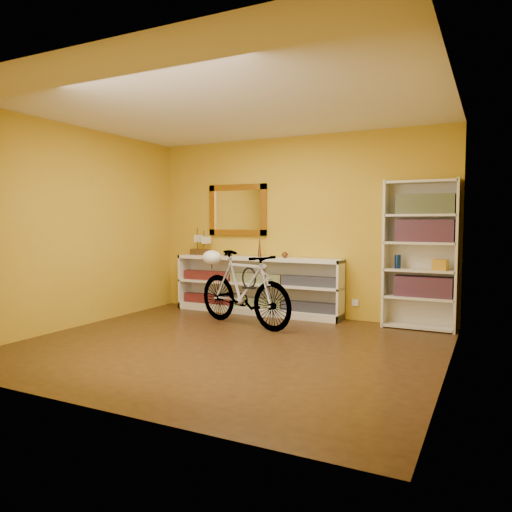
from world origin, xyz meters
The scene contains 24 objects.
floor centered at (0.00, 0.00, -0.01)m, with size 4.50×4.00×0.01m, color #311D0D.
ceiling centered at (0.00, 0.00, 2.60)m, with size 4.50×4.00×0.01m, color silver.
back_wall centered at (0.00, 2.00, 1.30)m, with size 4.50×0.01×2.60m, color #B98F1B.
left_wall centered at (-2.25, 0.00, 1.30)m, with size 0.01×4.00×2.60m, color #B98F1B.
right_wall centered at (2.25, 0.00, 1.30)m, with size 0.01×4.00×2.60m, color #B98F1B.
gilt_mirror centered at (-0.95, 1.97, 1.55)m, with size 0.98×0.06×0.78m, color #8F5E1A.
wall_socket centered at (0.90, 1.99, 0.25)m, with size 0.09×0.01×0.09m, color silver.
console_unit centered at (-0.54, 1.81, 0.42)m, with size 2.60×0.35×0.85m, color silver, non-canonical shape.
cd_row_lower centered at (-0.54, 1.79, 0.17)m, with size 2.50×0.13×0.14m, color black.
cd_row_upper centered at (-0.54, 1.79, 0.54)m, with size 2.50×0.13×0.14m, color navy.
model_ship centered at (-1.53, 1.81, 1.06)m, with size 0.36×0.13×0.43m, color #39250F, non-canonical shape.
toy_car centered at (-1.03, 1.81, 0.85)m, with size 0.00×0.00×0.00m, color black.
bronze_ornament centered at (-0.50, 1.81, 1.01)m, with size 0.06×0.06×0.33m, color #58321E.
decorative_orb centered at (-0.09, 1.81, 0.89)m, with size 0.09×0.09×0.09m, color #58321E.
bookcase centered at (1.76, 1.84, 0.95)m, with size 0.90×0.30×1.90m, color silver, non-canonical shape.
book_row_a centered at (1.81, 1.84, 0.55)m, with size 0.70×0.22×0.26m, color maroon.
book_row_b centered at (1.81, 1.84, 1.25)m, with size 0.70×0.22×0.28m, color maroon.
book_row_c centered at (1.81, 1.84, 1.59)m, with size 0.70×0.22×0.25m, color navy.
travel_mug centered at (1.49, 1.82, 0.85)m, with size 0.08×0.08×0.18m, color navy.
red_tin centered at (1.56, 1.87, 1.54)m, with size 0.12×0.12×0.16m, color maroon.
yellow_bag centered at (2.01, 1.80, 0.83)m, with size 0.18×0.12×0.14m, color gold.
bicycle centered at (-0.32, 0.99, 0.49)m, with size 1.68×0.43×0.99m, color silver.
helmet centered at (-0.94, 1.19, 0.87)m, with size 0.27×0.26×0.20m, color white.
u_lock centered at (-0.23, 0.96, 0.64)m, with size 0.21×0.21×0.02m, color black.
Camera 1 is at (2.61, -4.53, 1.36)m, focal length 33.70 mm.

